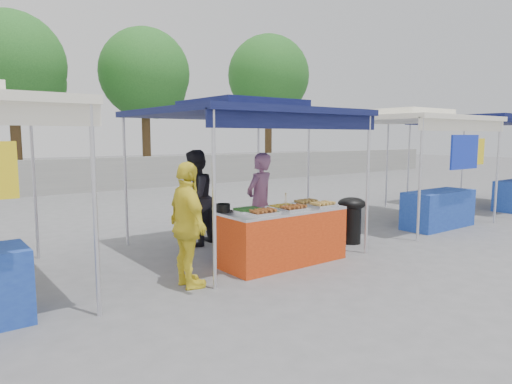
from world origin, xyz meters
TOP-DOWN VIEW (x-y plane):
  - ground_plane at (0.00, 0.00)m, footprint 80.00×80.00m
  - back_wall at (0.00, 11.00)m, footprint 40.00×0.25m
  - main_canopy at (0.00, 0.97)m, footprint 3.20×3.20m
  - neighbor_stall_right at (4.50, 0.57)m, footprint 3.20×3.20m
  - neighbor_stall_far at (8.50, 0.57)m, footprint 3.20×3.20m
  - tree_1 at (-1.33, 13.00)m, footprint 3.72×3.70m
  - tree_2 at (3.78, 13.31)m, footprint 3.81×3.80m
  - tree_3 at (10.43, 13.19)m, footprint 4.12×4.12m
  - vendor_table at (0.00, -0.10)m, footprint 2.00×0.80m
  - food_tray_fl at (-0.59, -0.34)m, footprint 0.42×0.30m
  - food_tray_fm at (0.01, -0.33)m, footprint 0.42×0.30m
  - food_tray_fr at (0.61, -0.34)m, footprint 0.42×0.30m
  - food_tray_bl at (-0.64, -0.04)m, footprint 0.42×0.30m
  - food_tray_bm at (0.02, -0.05)m, footprint 0.42×0.30m
  - food_tray_br at (0.57, -0.00)m, footprint 0.42×0.30m
  - cooking_pot at (-0.88, 0.25)m, footprint 0.21×0.21m
  - skewer_cup at (-0.07, -0.23)m, footprint 0.07×0.07m
  - wok_burner at (1.87, 0.15)m, footprint 0.51×0.51m
  - crate_left at (-0.39, 0.68)m, footprint 0.52×0.37m
  - crate_right at (0.16, 0.51)m, footprint 0.47×0.33m
  - crate_stacked at (0.16, 0.51)m, footprint 0.43×0.30m
  - vendor_woman at (0.24, 0.81)m, footprint 0.71×0.56m
  - helper_man at (-0.51, 1.75)m, footprint 1.06×0.99m
  - customer_person at (-1.74, -0.23)m, footprint 0.49×1.00m

SIDE VIEW (x-z plane):
  - ground_plane at x=0.00m, z-range 0.00..0.00m
  - crate_right at x=0.16m, z-range 0.00..0.28m
  - crate_left at x=-0.39m, z-range 0.00..0.31m
  - crate_stacked at x=0.16m, z-range 0.28..0.54m
  - vendor_table at x=0.00m, z-range 0.00..0.85m
  - wok_burner at x=1.87m, z-range 0.08..0.94m
  - back_wall at x=0.00m, z-range 0.00..1.20m
  - customer_person at x=-1.74m, z-range 0.00..1.65m
  - vendor_woman at x=0.24m, z-range 0.00..1.69m
  - helper_man at x=-0.51m, z-range 0.00..1.73m
  - food_tray_fl at x=-0.59m, z-range 0.85..0.92m
  - food_tray_fm at x=0.01m, z-range 0.85..0.92m
  - food_tray_fr at x=0.61m, z-range 0.85..0.92m
  - food_tray_bl at x=-0.64m, z-range 0.85..0.92m
  - food_tray_bm at x=0.02m, z-range 0.85..0.92m
  - food_tray_br at x=0.57m, z-range 0.85..0.92m
  - skewer_cup at x=-0.07m, z-range 0.85..0.94m
  - cooking_pot at x=-0.88m, z-range 0.85..0.97m
  - neighbor_stall_right at x=4.50m, z-range 0.32..2.89m
  - neighbor_stall_far at x=8.50m, z-range 0.32..2.89m
  - main_canopy at x=0.00m, z-range 1.08..3.65m
  - tree_1 at x=-1.33m, z-range 1.17..7.53m
  - tree_2 at x=3.78m, z-range 1.20..7.73m
  - tree_3 at x=10.43m, z-range 1.31..8.39m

